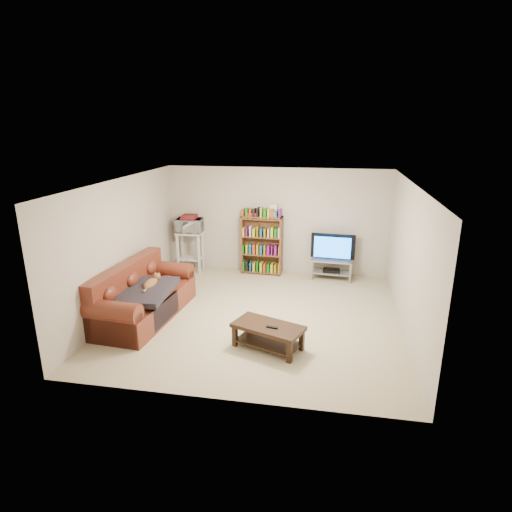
% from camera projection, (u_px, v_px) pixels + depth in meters
% --- Properties ---
extents(floor, '(5.00, 5.00, 0.00)m').
position_uv_depth(floor, '(258.00, 316.00, 7.72)').
color(floor, beige).
rests_on(floor, ground).
extents(ceiling, '(5.00, 5.00, 0.00)m').
position_uv_depth(ceiling, '(258.00, 182.00, 7.01)').
color(ceiling, white).
rests_on(ceiling, ground).
extents(wall_back, '(5.00, 0.00, 5.00)m').
position_uv_depth(wall_back, '(277.00, 221.00, 9.72)').
color(wall_back, beige).
rests_on(wall_back, ground).
extents(wall_front, '(5.00, 0.00, 5.00)m').
position_uv_depth(wall_front, '(221.00, 312.00, 5.02)').
color(wall_front, beige).
rests_on(wall_front, ground).
extents(wall_left, '(0.00, 5.00, 5.00)m').
position_uv_depth(wall_left, '(123.00, 245.00, 7.79)').
color(wall_left, beige).
rests_on(wall_left, ground).
extents(wall_right, '(0.00, 5.00, 5.00)m').
position_uv_depth(wall_right, '(409.00, 260.00, 6.95)').
color(wall_right, beige).
rests_on(wall_right, ground).
extents(sofa, '(1.15, 2.33, 0.96)m').
position_uv_depth(sofa, '(141.00, 299.00, 7.60)').
color(sofa, maroon).
rests_on(sofa, floor).
extents(blanket, '(0.88, 1.13, 0.19)m').
position_uv_depth(blanket, '(145.00, 291.00, 7.35)').
color(blanket, '#252129').
rests_on(blanket, sofa).
extents(cat, '(0.29, 0.63, 0.18)m').
position_uv_depth(cat, '(151.00, 284.00, 7.52)').
color(cat, brown).
rests_on(cat, sofa).
extents(coffee_table, '(1.19, 0.88, 0.39)m').
position_uv_depth(coffee_table, '(268.00, 332.00, 6.53)').
color(coffee_table, black).
rests_on(coffee_table, floor).
extents(remote, '(0.18, 0.08, 0.02)m').
position_uv_depth(remote, '(272.00, 327.00, 6.41)').
color(remote, black).
rests_on(remote, coffee_table).
extents(tv_stand, '(0.93, 0.47, 0.45)m').
position_uv_depth(tv_stand, '(332.00, 266.00, 9.47)').
color(tv_stand, '#999EA3').
rests_on(tv_stand, floor).
extents(television, '(0.97, 0.20, 0.56)m').
position_uv_depth(television, '(333.00, 247.00, 9.35)').
color(television, black).
rests_on(television, tv_stand).
extents(dvd_player, '(0.38, 0.28, 0.06)m').
position_uv_depth(dvd_player, '(331.00, 270.00, 9.51)').
color(dvd_player, black).
rests_on(dvd_player, tv_stand).
extents(bookshelf, '(0.94, 0.33, 1.35)m').
position_uv_depth(bookshelf, '(262.00, 244.00, 9.71)').
color(bookshelf, brown).
rests_on(bookshelf, floor).
extents(shelf_clutter, '(0.69, 0.22, 0.28)m').
position_uv_depth(shelf_clutter, '(266.00, 212.00, 9.48)').
color(shelf_clutter, silver).
rests_on(shelf_clutter, bookshelf).
extents(microwave_stand, '(0.60, 0.44, 0.93)m').
position_uv_depth(microwave_stand, '(190.00, 246.00, 9.92)').
color(microwave_stand, silver).
rests_on(microwave_stand, floor).
extents(microwave, '(0.59, 0.41, 0.32)m').
position_uv_depth(microwave, '(189.00, 225.00, 9.77)').
color(microwave, silver).
rests_on(microwave, microwave_stand).
extents(game_boxes, '(0.35, 0.31, 0.05)m').
position_uv_depth(game_boxes, '(189.00, 218.00, 9.72)').
color(game_boxes, maroon).
rests_on(game_boxes, microwave).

